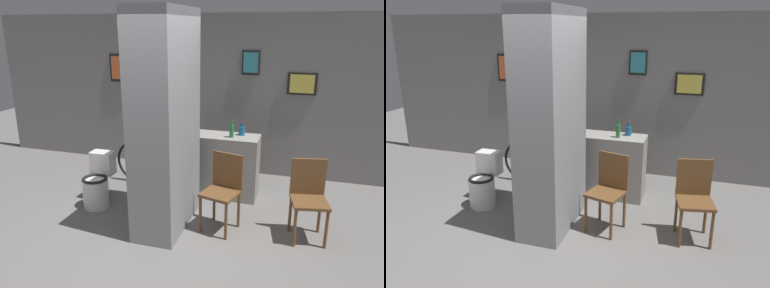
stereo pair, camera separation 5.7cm
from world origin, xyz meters
The scene contains 10 objects.
ground_plane centered at (0.00, 0.00, 0.00)m, with size 14.00×14.00×0.00m, color slate.
wall_back centered at (0.00, 2.63, 1.30)m, with size 8.00×0.09×2.60m.
pillar_center centered at (0.03, 0.57, 1.30)m, with size 0.54×1.14×2.60m.
counter_shelf centered at (0.43, 1.60, 0.46)m, with size 1.16×0.44×0.91m.
toilet centered at (-1.07, 0.77, 0.31)m, with size 0.35×0.51×0.72m.
chair_near_pillar centered at (0.71, 0.68, 0.53)m, with size 0.49×0.49×0.94m.
chair_by_doorway centered at (1.70, 0.76, 0.53)m, with size 0.47×0.47×0.94m.
bicycle centered at (-0.35, 1.66, 0.37)m, with size 1.77×0.42×0.76m.
bottle_tall centered at (0.63, 1.54, 1.02)m, with size 0.06×0.06×0.27m.
bottle_short centered at (0.75, 1.69, 0.99)m, with size 0.09×0.09×0.20m.
Camera 1 is at (1.57, -3.40, 2.39)m, focal length 35.00 mm.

